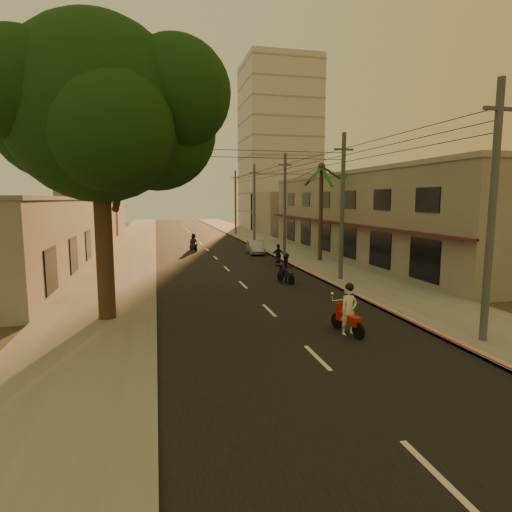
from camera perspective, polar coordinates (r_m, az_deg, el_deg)
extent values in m
plane|color=#383023|center=(17.79, 3.44, -8.90)|extent=(160.00, 160.00, 0.00)
cube|color=black|center=(37.02, -5.42, -0.24)|extent=(10.00, 140.00, 0.02)
cube|color=slate|center=(38.72, 5.64, 0.18)|extent=(5.00, 140.00, 0.12)
cube|color=slate|center=(36.78, -17.08, -0.52)|extent=(5.00, 140.00, 0.12)
cube|color=#B22113|center=(33.27, 4.49, -0.97)|extent=(0.20, 60.00, 0.20)
cube|color=gray|center=(39.23, 15.72, 5.07)|extent=(8.00, 34.00, 7.00)
cube|color=gray|center=(39.26, 15.92, 10.40)|extent=(8.20, 34.20, 0.30)
cube|color=#3E1A19|center=(37.37, 9.90, 4.51)|extent=(0.80, 34.00, 0.12)
cube|color=gray|center=(31.78, -29.76, 2.00)|extent=(8.00, 24.00, 5.00)
cube|color=gray|center=(31.68, -30.07, 6.69)|extent=(8.20, 24.20, 0.20)
cube|color=#B7B5B2|center=(75.83, 3.03, 14.39)|extent=(12.00, 12.00, 28.00)
cylinder|color=black|center=(18.58, -19.56, 0.82)|extent=(0.70, 0.70, 6.00)
cylinder|color=black|center=(18.81, -17.38, 10.15)|extent=(1.22, 2.17, 3.04)
cylinder|color=black|center=(18.28, -22.02, 10.66)|extent=(1.31, 1.49, 2.73)
sphere|color=black|center=(18.78, -20.34, 17.73)|extent=(7.20, 7.20, 7.20)
sphere|color=black|center=(19.56, -13.23, 16.08)|extent=(5.20, 5.20, 5.20)
sphere|color=black|center=(19.78, -25.39, 16.05)|extent=(4.80, 4.80, 4.80)
sphere|color=black|center=(16.80, -18.86, 15.93)|extent=(4.60, 4.60, 4.60)
sphere|color=black|center=(18.34, -10.68, 20.55)|extent=(4.40, 4.40, 4.40)
sphere|color=black|center=(18.15, -28.89, 19.25)|extent=(4.00, 4.00, 4.00)
sphere|color=black|center=(21.25, -16.24, 19.68)|extent=(4.40, 4.40, 4.40)
cylinder|color=black|center=(34.84, 8.63, 5.47)|extent=(0.32, 0.32, 7.60)
sphere|color=black|center=(34.91, 8.75, 11.72)|extent=(0.60, 0.60, 0.60)
cylinder|color=#38383A|center=(16.61, 28.91, 4.76)|extent=(0.26, 0.26, 9.00)
cube|color=#38383A|center=(16.86, 29.71, 16.71)|extent=(1.20, 0.12, 0.12)
cylinder|color=#38383A|center=(26.76, 11.43, 6.28)|extent=(0.26, 0.26, 9.00)
cube|color=#38383A|center=(26.91, 11.63, 13.75)|extent=(1.20, 0.12, 0.12)
cylinder|color=#38383A|center=(38.00, 3.86, 6.77)|extent=(0.26, 0.26, 9.00)
cube|color=#38383A|center=(38.11, 3.90, 12.04)|extent=(1.20, 0.12, 0.12)
cylinder|color=#38383A|center=(49.60, -0.22, 6.98)|extent=(0.26, 0.26, 9.00)
cube|color=#38383A|center=(49.69, -0.23, 11.02)|extent=(1.20, 0.12, 0.12)
cylinder|color=#38383A|center=(61.36, -2.75, 7.10)|extent=(0.26, 0.26, 9.00)
cube|color=#38383A|center=(61.42, -2.77, 10.37)|extent=(1.20, 0.12, 0.12)
cube|color=gray|center=(64.22, 3.99, 5.77)|extent=(8.00, 14.00, 6.00)
cube|color=gray|center=(51.24, -23.42, 3.80)|extent=(8.00, 14.00, 4.40)
cube|color=gray|center=(68.96, -20.85, 5.84)|extent=(8.00, 14.00, 7.00)
cylinder|color=black|center=(17.23, 10.71, -8.51)|extent=(0.22, 0.63, 0.62)
cylinder|color=black|center=(16.15, 13.49, -9.69)|extent=(0.22, 0.63, 0.62)
cube|color=#A7190C|center=(16.53, 12.25, -8.16)|extent=(0.52, 1.26, 0.33)
cube|color=#A7190C|center=(16.93, 11.17, -7.18)|extent=(0.35, 0.17, 0.67)
cylinder|color=silver|center=(16.94, 10.95, -5.80)|extent=(0.61, 0.15, 0.04)
imported|color=beige|center=(16.45, 12.28, -7.08)|extent=(0.83, 0.68, 1.86)
sphere|color=black|center=(16.25, 12.37, -4.07)|extent=(0.33, 0.33, 0.33)
sphere|color=silver|center=(16.69, 10.13, -5.01)|extent=(0.13, 0.13, 0.13)
sphere|color=silver|center=(17.03, 11.88, -4.80)|extent=(0.13, 0.13, 0.13)
cylinder|color=black|center=(26.50, 3.26, -2.75)|extent=(0.24, 0.59, 0.58)
cylinder|color=black|center=(25.40, 4.74, -3.22)|extent=(0.24, 0.59, 0.58)
cube|color=black|center=(25.83, 4.07, -2.39)|extent=(0.56, 1.18, 0.31)
cube|color=black|center=(26.24, 3.49, -1.89)|extent=(0.33, 0.18, 0.62)
cylinder|color=silver|center=(26.29, 3.36, -1.06)|extent=(0.56, 0.18, 0.04)
imported|color=black|center=(25.78, 4.08, -1.74)|extent=(1.16, 1.06, 1.75)
sphere|color=black|center=(25.66, 4.10, 0.08)|extent=(0.31, 0.31, 0.31)
cylinder|color=black|center=(33.21, 2.84, -0.68)|extent=(0.18, 0.53, 0.53)
cylinder|color=black|center=(32.06, 3.06, -0.98)|extent=(0.18, 0.53, 0.53)
cube|color=black|center=(32.53, 2.97, -0.41)|extent=(0.44, 1.06, 0.28)
cube|color=black|center=(32.97, 2.88, -0.05)|extent=(0.29, 0.14, 0.56)
cylinder|color=silver|center=(33.04, 2.86, 0.54)|extent=(0.52, 0.13, 0.04)
imported|color=black|center=(32.49, 2.97, 0.07)|extent=(1.06, 0.70, 1.58)
sphere|color=black|center=(32.41, 2.98, 1.37)|extent=(0.28, 0.28, 0.28)
cylinder|color=black|center=(42.87, -8.66, 1.14)|extent=(0.26, 0.56, 0.55)
cylinder|color=black|center=(41.74, -8.03, 0.97)|extent=(0.26, 0.56, 0.55)
cube|color=black|center=(42.21, -8.32, 1.41)|extent=(0.59, 1.12, 0.30)
cube|color=black|center=(42.65, -8.57, 1.67)|extent=(0.31, 0.18, 0.59)
cylinder|color=silver|center=(42.72, -8.64, 2.14)|extent=(0.53, 0.20, 0.04)
imported|color=black|center=(42.18, -8.33, 1.79)|extent=(1.11, 0.99, 1.66)
sphere|color=black|center=(42.11, -8.35, 2.85)|extent=(0.30, 0.30, 0.30)
imported|color=gray|center=(39.52, -0.07, 1.19)|extent=(1.91, 3.99, 1.25)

